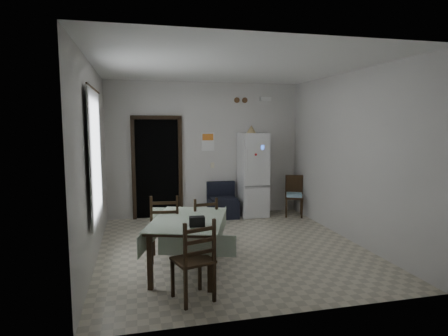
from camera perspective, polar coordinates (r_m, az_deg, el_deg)
name	(u,v)px	position (r m, az deg, el deg)	size (l,w,h in m)	color
ground	(231,247)	(6.29, 1.07, -11.92)	(4.50, 4.50, 0.00)	#BEB59B
ceiling	(231,66)	(6.01, 1.14, 15.22)	(4.20, 4.50, 0.02)	white
wall_back	(206,149)	(8.17, -2.83, 2.84)	(4.20, 0.02, 2.90)	beige
wall_front	(286,180)	(3.86, 9.46, -1.87)	(4.20, 0.02, 2.90)	beige
wall_left	(93,163)	(5.83, -19.33, 0.80)	(0.02, 4.50, 2.90)	beige
wall_right	(349,157)	(6.81, 18.48, 1.67)	(0.02, 4.50, 2.90)	beige
doorway	(157,167)	(8.29, -10.23, 0.09)	(1.06, 0.52, 2.22)	black
window_recess	(88,157)	(5.62, -20.08, 1.58)	(0.10, 1.20, 1.60)	silver
curtain	(96,157)	(5.61, -18.97, 1.62)	(0.02, 1.45, 1.85)	white
curtain_rod	(94,89)	(5.61, -19.25, 11.32)	(0.02, 0.02, 1.60)	black
calendar	(208,142)	(8.16, -2.48, 4.03)	(0.28, 0.02, 0.40)	white
calendar_image	(208,137)	(8.15, -2.48, 4.73)	(0.24, 0.01, 0.14)	orange
light_switch	(212,165)	(8.22, -1.78, 0.42)	(0.08, 0.02, 0.12)	beige
vent_left	(237,100)	(8.31, 1.97, 10.30)	(0.12, 0.12, 0.03)	brown
vent_right	(245,100)	(8.36, 3.18, 10.27)	(0.12, 0.12, 0.03)	brown
emergency_light	(265,99)	(8.48, 6.33, 10.39)	(0.25, 0.07, 0.09)	white
fridge	(253,175)	(8.16, 4.45, -1.01)	(0.59, 0.59, 1.81)	silver
tan_cone	(251,129)	(8.00, 4.19, 5.94)	(0.20, 0.20, 0.16)	tan
navy_seat	(223,200)	(8.08, -0.15, -4.93)	(0.62, 0.60, 0.75)	black
corner_chair	(294,196)	(8.30, 10.63, -4.24)	(0.38, 0.38, 0.88)	black
dining_table	(189,245)	(5.25, -5.39, -11.61)	(0.93, 1.42, 0.74)	#97A890
black_bag	(197,221)	(4.76, -4.14, -8.13)	(0.19, 0.11, 0.12)	black
dining_chair_far_left	(165,227)	(5.68, -8.95, -8.82)	(0.43, 0.43, 1.00)	black
dining_chair_far_right	(202,226)	(5.83, -3.30, -8.77)	(0.39, 0.39, 0.92)	black
dining_chair_near_head	(193,259)	(4.41, -4.77, -13.63)	(0.42, 0.42, 0.97)	black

